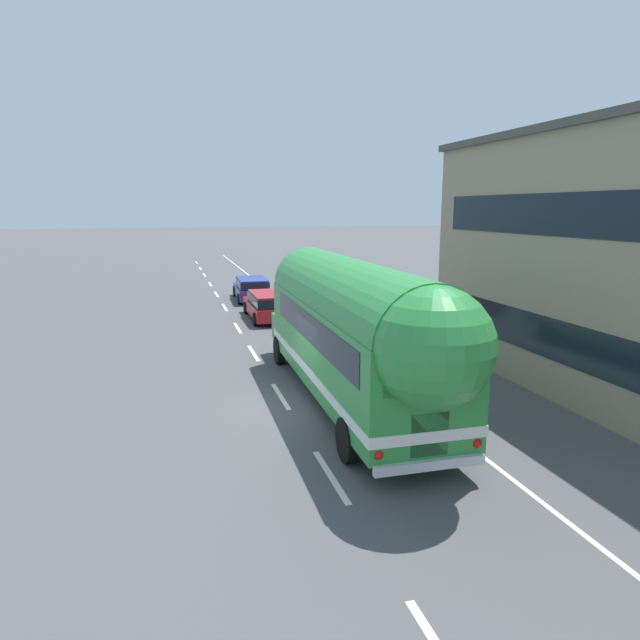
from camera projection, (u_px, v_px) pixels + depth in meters
name	position (u px, v px, depth m)	size (l,w,h in m)	color
ground_plane	(288.00, 408.00, 15.45)	(300.00, 300.00, 0.00)	#4C4C4F
lane_markings	(283.00, 318.00, 28.03)	(3.69, 80.00, 0.01)	silver
painted_bus	(355.00, 328.00, 14.97)	(2.74, 12.64, 4.12)	#2D8C3D
car_lead	(269.00, 304.00, 27.57)	(2.03, 4.66, 1.37)	#A5191E
car_second	(252.00, 287.00, 33.37)	(2.09, 4.59, 1.37)	navy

